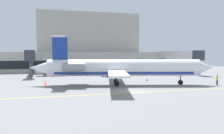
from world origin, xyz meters
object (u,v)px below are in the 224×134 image
object	(u,v)px
regional_jet	(121,68)
pushback_tractor	(91,71)
baggage_tug	(109,72)
fuel_tank	(51,70)
marshaller	(217,80)

from	to	relation	value
regional_jet	pushback_tractor	bearing A→B (deg)	93.89
regional_jet	baggage_tug	size ratio (longest dim) A/B	9.89
baggage_tug	pushback_tractor	xyz separation A→B (m)	(-3.47, 5.88, 0.01)
regional_jet	pushback_tractor	world-z (taller)	regional_jet
pushback_tractor	fuel_tank	xyz separation A→B (m)	(-10.28, -0.30, 0.49)
pushback_tractor	fuel_tank	world-z (taller)	fuel_tank
fuel_tank	regional_jet	bearing A→B (deg)	-61.22
pushback_tractor	marshaller	size ratio (longest dim) A/B	1.53
baggage_tug	fuel_tank	bearing A→B (deg)	157.90
pushback_tractor	marshaller	xyz separation A→B (m)	(18.58, -26.77, 0.00)
baggage_tug	pushback_tractor	world-z (taller)	pushback_tractor
pushback_tractor	fuel_tank	distance (m)	10.30
regional_jet	marshaller	xyz separation A→B (m)	(17.11, -5.07, -2.15)
pushback_tractor	marshaller	bearing A→B (deg)	-55.24
fuel_tank	marshaller	size ratio (longest dim) A/B	3.96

